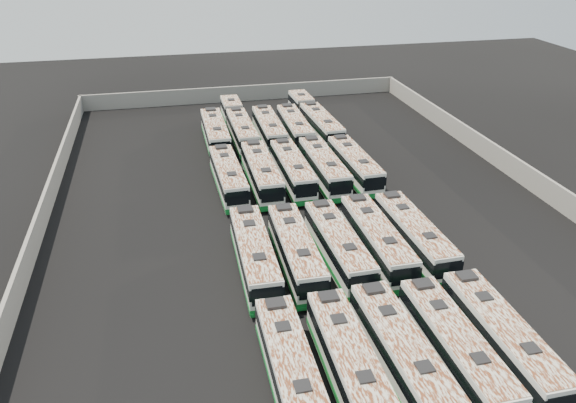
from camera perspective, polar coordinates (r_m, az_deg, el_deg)
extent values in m
plane|color=black|center=(49.33, 2.06, -1.57)|extent=(140.00, 140.00, 0.00)
cube|color=gray|center=(82.13, -4.47, 10.91)|extent=(45.20, 0.30, 2.20)
cube|color=gray|center=(58.21, 23.84, 1.83)|extent=(0.30, 73.20, 2.20)
cube|color=gray|center=(48.72, -24.24, -3.05)|extent=(0.30, 73.20, 2.20)
cube|color=silver|center=(31.59, 0.39, -17.03)|extent=(2.27, 10.55, 2.41)
cube|color=#0F6A27|center=(32.21, 0.39, -18.16)|extent=(2.32, 10.60, 0.37)
cube|color=black|center=(31.32, 0.40, -16.50)|extent=(2.33, 10.61, 0.81)
cube|color=beige|center=(30.75, 0.40, -15.37)|extent=(2.22, 10.34, 0.06)
cube|color=black|center=(29.06, 1.47, -18.23)|extent=(0.84, 0.84, 0.12)
cube|color=black|center=(32.41, -0.53, -12.57)|extent=(0.84, 0.84, 0.12)
cube|color=black|center=(34.01, -1.27, -10.32)|extent=(1.15, 0.97, 0.23)
cylinder|color=black|center=(34.63, -2.46, -14.77)|extent=(0.25, 0.88, 0.88)
cylinder|color=black|center=(34.90, 0.68, -14.34)|extent=(0.25, 0.88, 0.88)
cube|color=silver|center=(32.21, 6.32, -16.16)|extent=(2.35, 10.65, 2.43)
cube|color=#0F6A27|center=(32.82, 6.24, -17.30)|extent=(2.40, 10.70, 0.37)
cube|color=black|center=(31.94, 6.35, -15.63)|extent=(2.41, 10.71, 0.81)
cube|color=beige|center=(31.39, 6.43, -14.49)|extent=(2.30, 10.44, 0.06)
cube|color=black|center=(29.72, 7.89, -17.23)|extent=(0.85, 0.85, 0.12)
cube|color=black|center=(33.02, 5.17, -11.79)|extent=(0.85, 0.85, 0.12)
cube|color=black|center=(34.61, 4.15, -9.60)|extent=(1.16, 0.99, 0.23)
cylinder|color=black|center=(35.13, 2.97, -14.05)|extent=(0.26, 0.89, 0.89)
cylinder|color=black|center=(35.57, 6.00, -13.58)|extent=(0.26, 0.89, 0.89)
cube|color=silver|center=(33.12, 11.56, -15.11)|extent=(2.51, 10.92, 2.49)
cube|color=#0F6A27|center=(33.73, 11.42, -16.27)|extent=(2.56, 10.97, 0.38)
cube|color=black|center=(32.85, 11.63, -14.57)|extent=(2.57, 10.98, 0.83)
cube|color=beige|center=(32.30, 11.77, -13.42)|extent=(2.46, 10.70, 0.06)
cube|color=black|center=(30.68, 13.72, -16.01)|extent=(0.88, 0.88, 0.13)
cube|color=black|center=(33.91, 10.07, -10.84)|extent=(0.88, 0.88, 0.13)
cube|color=black|center=(35.46, 8.69, -8.74)|extent=(1.20, 1.02, 0.24)
cylinder|color=black|center=(35.89, 7.60, -13.24)|extent=(0.27, 0.91, 0.91)
cylinder|color=black|center=(36.54, 10.50, -12.65)|extent=(0.27, 0.91, 0.91)
cube|color=silver|center=(34.37, 16.59, -14.09)|extent=(2.29, 10.64, 2.44)
cube|color=#0F6A27|center=(34.94, 16.40, -15.20)|extent=(2.34, 10.69, 0.37)
cube|color=black|center=(34.11, 16.68, -13.57)|extent=(2.35, 10.70, 0.81)
cube|color=beige|center=(33.59, 16.87, -12.47)|extent=(2.25, 10.43, 0.06)
cube|color=black|center=(32.06, 18.93, -14.81)|extent=(0.85, 0.85, 0.12)
cube|color=black|center=(35.11, 15.06, -10.09)|extent=(0.85, 0.85, 0.12)
cube|color=black|center=(36.59, 13.57, -8.14)|extent=(1.16, 0.98, 0.23)
cylinder|color=black|center=(36.92, 12.52, -12.42)|extent=(0.25, 0.89, 0.89)
cylinder|color=black|center=(37.68, 15.19, -11.87)|extent=(0.25, 0.89, 0.89)
cube|color=silver|center=(35.82, 20.91, -12.92)|extent=(2.26, 10.77, 2.47)
cube|color=#0F6A27|center=(36.37, 20.68, -14.02)|extent=(2.31, 10.82, 0.38)
cube|color=black|center=(35.57, 21.02, -12.41)|extent=(2.32, 10.83, 0.83)
cube|color=beige|center=(35.06, 21.25, -11.32)|extent=(2.22, 10.56, 0.06)
cube|color=black|center=(33.56, 23.44, -13.51)|extent=(0.85, 0.85, 0.13)
cube|color=black|center=(36.56, 19.31, -9.07)|extent=(0.85, 0.85, 0.13)
cube|color=black|center=(38.01, 17.70, -7.22)|extent=(1.17, 0.99, 0.23)
cylinder|color=black|center=(34.03, 22.32, -18.14)|extent=(0.25, 0.90, 0.90)
cylinder|color=black|center=(35.02, 25.05, -17.28)|extent=(0.25, 0.90, 0.90)
cylinder|color=black|center=(38.25, 16.68, -11.42)|extent=(0.25, 0.90, 0.90)
cylinder|color=black|center=(39.14, 19.20, -10.87)|extent=(0.25, 0.90, 0.90)
cube|color=silver|center=(40.97, -3.43, -5.47)|extent=(2.49, 10.96, 2.50)
cube|color=#0F6A27|center=(41.46, -3.40, -6.54)|extent=(2.54, 11.01, 0.38)
cube|color=black|center=(40.75, -3.45, -4.98)|extent=(2.55, 11.02, 0.84)
cube|color=black|center=(36.32, -2.13, -9.60)|extent=(2.00, 0.10, 1.32)
cube|color=#0F6A27|center=(37.16, -2.09, -11.33)|extent=(2.28, 0.14, 0.25)
cube|color=beige|center=(40.31, -3.48, -3.94)|extent=(2.44, 10.74, 0.06)
cube|color=black|center=(38.23, -2.94, -5.62)|extent=(0.88, 0.88, 0.13)
cube|color=black|center=(42.33, -3.97, -2.20)|extent=(0.88, 0.88, 0.13)
cube|color=black|center=(44.22, -4.37, -0.81)|extent=(1.20, 1.02, 0.24)
cylinder|color=black|center=(38.63, -4.04, -9.73)|extent=(0.27, 0.91, 0.91)
cylinder|color=black|center=(38.86, -1.16, -9.41)|extent=(0.27, 0.91, 0.91)
cylinder|color=black|center=(44.41, -5.32, -4.46)|extent=(0.27, 0.91, 0.91)
cylinder|color=black|center=(44.62, -2.83, -4.21)|extent=(0.27, 0.91, 0.91)
cube|color=silver|center=(41.40, 0.82, -5.09)|extent=(2.42, 10.74, 2.45)
cube|color=#0F6A27|center=(41.88, 0.81, -6.14)|extent=(2.47, 10.79, 0.37)
cube|color=black|center=(41.19, 0.82, -4.61)|extent=(2.48, 10.80, 0.82)
cube|color=black|center=(36.90, 2.66, -9.01)|extent=(1.96, 0.10, 1.29)
cube|color=#0F6A27|center=(37.72, 2.61, -10.70)|extent=(2.23, 0.14, 0.25)
cube|color=beige|center=(40.76, 0.83, -3.60)|extent=(2.37, 10.53, 0.06)
cube|color=black|center=(38.75, 1.59, -5.20)|extent=(0.86, 0.86, 0.12)
cube|color=black|center=(42.72, 0.14, -1.93)|extent=(0.86, 0.86, 0.12)
cube|color=black|center=(44.55, -0.43, -0.59)|extent=(1.18, 1.00, 0.23)
cylinder|color=black|center=(39.06, 0.53, -9.20)|extent=(0.27, 0.90, 0.89)
cylinder|color=black|center=(39.44, 3.27, -8.86)|extent=(0.27, 0.90, 0.89)
cylinder|color=black|center=(44.68, -1.35, -4.15)|extent=(0.27, 0.90, 0.89)
cylinder|color=black|center=(45.01, 1.05, -3.90)|extent=(0.27, 0.90, 0.89)
cube|color=silver|center=(42.22, 5.13, -4.55)|extent=(2.44, 10.67, 2.44)
cube|color=#0F6A27|center=(42.68, 5.08, -5.57)|extent=(2.50, 10.73, 0.37)
cube|color=black|center=(42.01, 5.15, -4.08)|extent=(2.51, 10.74, 0.81)
cube|color=black|center=(37.89, 7.76, -8.22)|extent=(1.95, 0.10, 1.28)
cube|color=#0F6A27|center=(38.68, 7.63, -9.87)|extent=(2.22, 0.15, 0.25)
cube|color=beige|center=(41.59, 5.20, -3.08)|extent=(2.40, 10.46, 0.06)
cube|color=black|center=(39.65, 6.29, -4.60)|extent=(0.86, 0.86, 0.12)
cube|color=black|center=(43.47, 4.22, -1.50)|extent=(0.86, 0.86, 0.12)
cube|color=black|center=(45.24, 3.39, -0.22)|extent=(1.17, 1.00, 0.23)
cylinder|color=black|center=(39.86, 5.34, -8.52)|extent=(0.27, 0.89, 0.89)
cylinder|color=black|center=(40.44, 7.91, -8.10)|extent=(0.27, 0.89, 0.89)
cylinder|color=black|center=(45.28, 2.56, -3.72)|extent=(0.27, 0.89, 0.89)
cylinder|color=black|center=(45.80, 4.84, -3.42)|extent=(0.27, 0.89, 0.89)
cube|color=silver|center=(43.28, 8.98, -3.90)|extent=(2.28, 10.85, 2.49)
cube|color=#0F6A27|center=(43.74, 8.90, -4.92)|extent=(2.33, 10.90, 0.38)
cube|color=black|center=(43.07, 9.02, -3.43)|extent=(2.34, 10.91, 0.83)
cube|color=black|center=(38.93, 11.87, -7.48)|extent=(1.99, 0.06, 1.31)
cube|color=#0F6A27|center=(39.71, 11.68, -9.13)|extent=(2.26, 0.10, 0.25)
cube|color=beige|center=(42.65, 9.10, -2.43)|extent=(2.23, 10.63, 0.06)
cube|color=black|center=(40.71, 10.31, -3.91)|extent=(0.86, 0.86, 0.13)
cube|color=black|center=(44.56, 8.02, -0.88)|extent=(0.86, 0.86, 0.13)
cube|color=black|center=(46.34, 7.11, 0.38)|extent=(1.18, 1.00, 0.23)
cylinder|color=black|center=(40.85, 9.33, -7.81)|extent=(0.25, 0.90, 0.90)
cylinder|color=black|center=(41.54, 11.84, -7.41)|extent=(0.25, 0.90, 0.90)
cylinder|color=black|center=(46.32, 6.25, -3.10)|extent=(0.25, 0.90, 0.90)
cylinder|color=black|center=(46.93, 8.49, -2.83)|extent=(0.25, 0.90, 0.90)
cube|color=silver|center=(44.47, 12.66, -3.40)|extent=(2.43, 10.72, 2.45)
cube|color=#0F6A27|center=(44.91, 12.55, -4.39)|extent=(2.48, 10.77, 0.37)
cube|color=black|center=(44.27, 12.71, -2.95)|extent=(2.49, 10.78, 0.82)
cube|color=black|center=(40.36, 15.96, -6.71)|extent=(1.96, 0.10, 1.29)
cube|color=#0F6A27|center=(41.10, 15.72, -8.30)|extent=(2.23, 0.14, 0.25)
cube|color=beige|center=(43.87, 12.82, -1.99)|extent=(2.38, 10.50, 0.06)
cube|color=black|center=(42.03, 14.20, -3.36)|extent=(0.86, 0.86, 0.12)
cube|color=black|center=(45.68, 11.57, -0.52)|extent=(0.86, 0.86, 0.12)
cube|color=black|center=(47.38, 10.52, 0.67)|extent=(1.17, 1.00, 0.23)
cylinder|color=black|center=(42.08, 13.33, -7.10)|extent=(0.27, 0.89, 0.89)
cylinder|color=black|center=(42.91, 15.62, -6.69)|extent=(0.27, 0.89, 0.89)
cylinder|color=black|center=(47.29, 9.73, -2.70)|extent=(0.27, 0.89, 0.89)
cylinder|color=black|center=(48.03, 11.82, -2.41)|extent=(0.27, 0.89, 0.89)
cube|color=silver|center=(53.58, -6.07, 2.50)|extent=(2.46, 10.65, 2.43)
cube|color=#0F6A27|center=(53.95, -6.03, 1.64)|extent=(2.51, 10.70, 0.37)
cube|color=black|center=(53.42, -6.09, 2.90)|extent=(2.52, 10.71, 0.81)
cube|color=black|center=(48.69, -5.13, 0.33)|extent=(1.94, 0.11, 1.28)
cube|color=#0F6A27|center=(49.30, -5.07, -1.08)|extent=(2.21, 0.15, 0.25)
cube|color=beige|center=(53.09, -6.13, 3.72)|extent=(2.41, 10.44, 0.06)
cube|color=black|center=(50.93, -5.74, 2.83)|extent=(0.86, 0.86, 0.12)
cube|color=black|center=(55.19, -6.51, 4.72)|extent=(0.86, 0.86, 0.12)
cube|color=black|center=(57.13, -6.82, 5.53)|extent=(1.17, 1.00, 0.23)
cylinder|color=black|center=(50.90, -6.48, -0.23)|extent=(0.27, 0.89, 0.88)
cylinder|color=black|center=(51.13, -4.39, 0.00)|extent=(0.27, 0.89, 0.88)
cylinder|color=black|center=(57.00, -7.48, 2.76)|extent=(0.27, 0.89, 0.88)
cylinder|color=black|center=(57.21, -5.60, 2.96)|extent=(0.27, 0.89, 0.88)
cube|color=silver|center=(53.97, -2.70, 2.88)|extent=(2.35, 11.00, 2.52)
cube|color=#0F6A27|center=(54.35, -2.68, 1.99)|extent=(2.40, 11.05, 0.38)
cube|color=black|center=(53.81, -2.71, 3.29)|extent=(2.41, 11.06, 0.84)
cube|color=black|center=(48.93, -1.58, 0.65)|extent=(2.01, 0.07, 1.33)
cube|color=#0F6A27|center=(49.56, -1.56, -0.80)|extent=(2.29, 0.11, 0.26)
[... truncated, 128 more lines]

